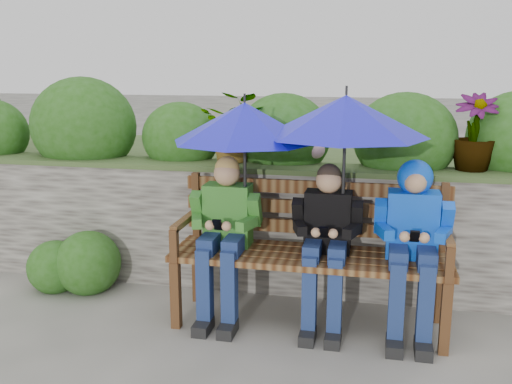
% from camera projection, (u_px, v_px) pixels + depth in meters
% --- Properties ---
extents(ground, '(60.00, 60.00, 0.00)m').
position_uv_depth(ground, '(253.00, 324.00, 4.09)').
color(ground, '#595951').
rests_on(ground, ground).
extents(garden_backdrop, '(8.00, 2.87, 1.87)m').
position_uv_depth(garden_backdrop, '(272.00, 192.00, 5.52)').
color(garden_backdrop, '#4D4741').
rests_on(garden_backdrop, ground).
extents(park_bench, '(1.94, 0.57, 1.02)m').
position_uv_depth(park_bench, '(311.00, 243.00, 4.04)').
color(park_bench, '#4C2E17').
rests_on(park_bench, ground).
extents(boy_left, '(0.50, 0.58, 1.18)m').
position_uv_depth(boy_left, '(224.00, 229.00, 4.06)').
color(boy_left, '#2B5E2A').
rests_on(boy_left, ground).
extents(boy_middle, '(0.48, 0.56, 1.16)m').
position_uv_depth(boy_middle, '(326.00, 237.00, 3.91)').
color(boy_middle, black).
rests_on(boy_middle, ground).
extents(boy_right, '(0.51, 0.62, 1.20)m').
position_uv_depth(boy_right, '(413.00, 233.00, 3.79)').
color(boy_right, blue).
rests_on(boy_right, ground).
extents(umbrella_left, '(1.03, 1.03, 0.88)m').
position_uv_depth(umbrella_left, '(245.00, 122.00, 3.92)').
color(umbrella_left, '#1516CD').
rests_on(umbrella_left, ground).
extents(umbrella_right, '(1.11, 1.11, 0.92)m').
position_uv_depth(umbrella_right, '(346.00, 116.00, 3.77)').
color(umbrella_right, '#1516CD').
rests_on(umbrella_right, ground).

